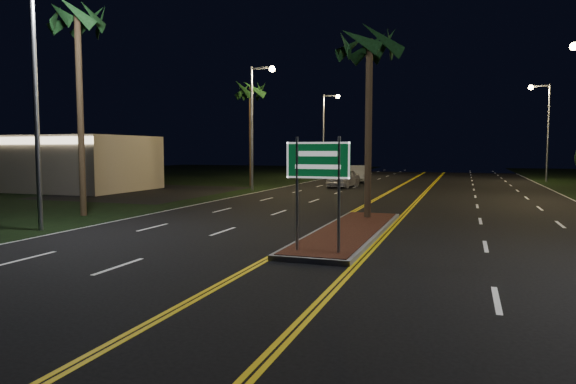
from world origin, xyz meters
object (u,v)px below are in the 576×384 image
at_px(streetlight_left_near, 43,75).
at_px(palm_left_far, 251,91).
at_px(streetlight_left_mid, 257,113).
at_px(median_island, 350,231).
at_px(palm_median, 370,45).
at_px(commercial_building, 49,163).
at_px(palm_left_near, 77,20).
at_px(highway_sign, 318,171).
at_px(streetlight_left_far, 327,125).
at_px(car_near, 344,177).
at_px(car_far, 357,172).
at_px(streetlight_right_far, 544,121).

distance_m(streetlight_left_near, palm_left_far, 24.19).
bearing_deg(streetlight_left_mid, median_island, -58.02).
relative_size(streetlight_left_near, palm_median, 1.08).
height_order(commercial_building, palm_left_near, palm_left_near).
height_order(highway_sign, streetlight_left_far, streetlight_left_far).
relative_size(highway_sign, palm_left_near, 0.33).
xyz_separation_m(car_near, car_far, (-0.26, 6.65, 0.04)).
bearing_deg(palm_left_far, car_near, 9.94).
bearing_deg(palm_left_near, palm_left_far, 90.86).
relative_size(streetlight_left_mid, palm_left_far, 1.02).
height_order(highway_sign, palm_median, palm_median).
xyz_separation_m(streetlight_left_far, palm_median, (10.61, -33.50, 1.62)).
bearing_deg(palm_left_near, streetlight_left_near, -64.74).
relative_size(car_near, car_far, 0.95).
bearing_deg(car_far, streetlight_left_near, -107.31).
xyz_separation_m(median_island, highway_sign, (0.00, -4.20, 2.32)).
distance_m(palm_median, palm_left_far, 21.69).
xyz_separation_m(highway_sign, streetlight_left_mid, (-10.61, 21.20, 3.25)).
bearing_deg(palm_median, streetlight_left_near, -148.51).
bearing_deg(streetlight_left_far, car_near, -70.25).
bearing_deg(streetlight_left_far, highway_sign, -75.56).
distance_m(highway_sign, commercial_building, 31.17).
xyz_separation_m(streetlight_right_far, palm_median, (-10.61, -31.50, 1.62)).
height_order(streetlight_left_mid, car_near, streetlight_left_mid).
distance_m(streetlight_left_near, streetlight_left_mid, 20.00).
height_order(streetlight_right_far, car_far, streetlight_right_far).
height_order(highway_sign, car_near, highway_sign).
height_order(streetlight_left_far, car_near, streetlight_left_far).
distance_m(streetlight_left_mid, streetlight_right_far, 27.83).
xyz_separation_m(streetlight_right_far, palm_left_near, (-23.11, -34.00, 3.02)).
bearing_deg(streetlight_right_far, car_near, -141.49).
xyz_separation_m(palm_left_near, car_near, (7.16, 21.31, -7.82)).
bearing_deg(car_near, streetlight_right_far, 44.24).
relative_size(streetlight_left_far, car_near, 1.75).
xyz_separation_m(streetlight_left_mid, palm_left_near, (-1.89, -16.00, 3.02)).
bearing_deg(streetlight_right_far, palm_left_far, -149.12).
distance_m(car_near, car_far, 6.66).
bearing_deg(streetlight_right_far, palm_median, -108.62).
xyz_separation_m(palm_left_far, car_near, (7.46, 1.31, -6.89)).
xyz_separation_m(commercial_building, palm_left_far, (13.20, 8.01, 5.74)).
bearing_deg(streetlight_left_mid, palm_median, -51.83).
height_order(highway_sign, commercial_building, commercial_building).
height_order(streetlight_left_far, palm_left_near, palm_left_near).
height_order(commercial_building, streetlight_right_far, streetlight_right_far).
bearing_deg(palm_median, streetlight_right_far, 71.38).
height_order(streetlight_right_far, palm_left_far, streetlight_right_far).
height_order(median_island, streetlight_left_mid, streetlight_left_mid).
bearing_deg(median_island, palm_left_far, 121.36).
xyz_separation_m(median_island, streetlight_right_far, (10.61, 35.00, 5.57)).
distance_m(highway_sign, palm_left_near, 14.92).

